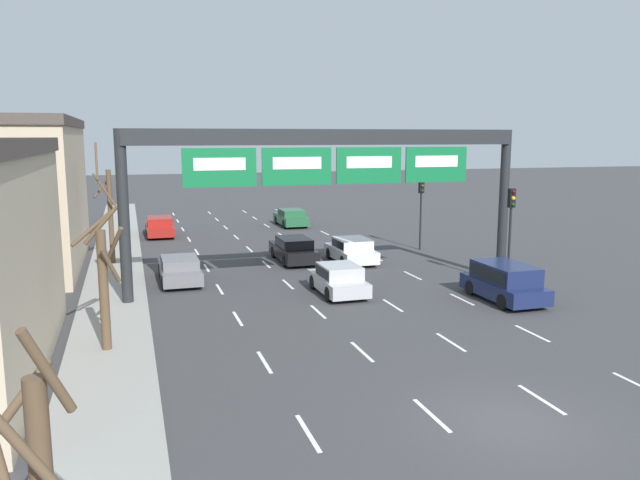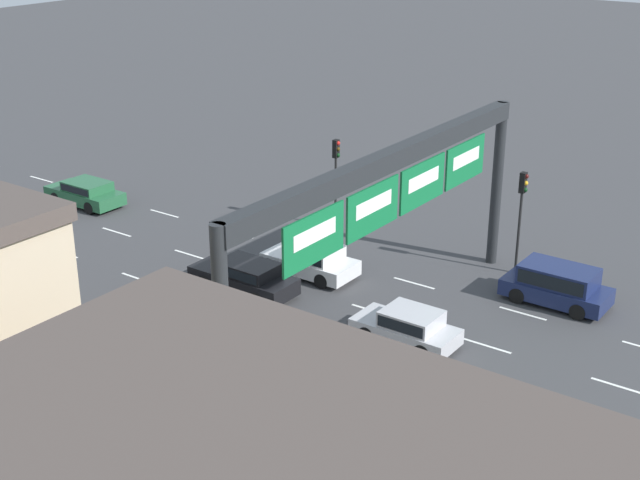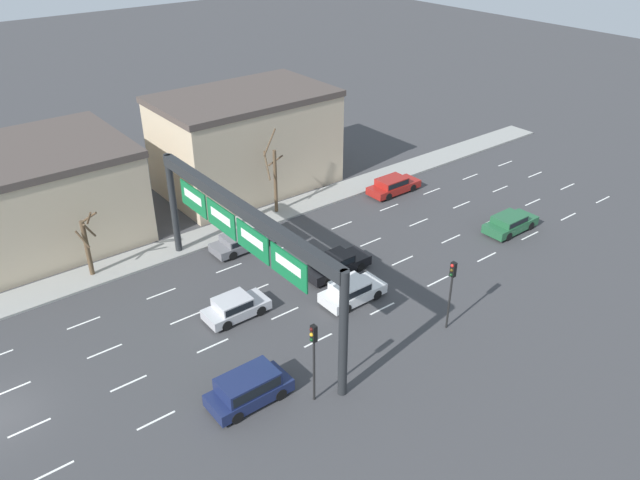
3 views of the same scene
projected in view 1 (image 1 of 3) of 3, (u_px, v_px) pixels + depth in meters
name	position (u px, v px, depth m)	size (l,w,h in m)	color
ground_plane	(510.00, 424.00, 15.51)	(220.00, 220.00, 0.00)	#3D3D3F
lane_dashes	(337.00, 294.00, 28.24)	(10.02, 67.00, 0.01)	white
sign_gantry	(332.00, 161.00, 28.01)	(18.57, 0.70, 7.39)	#232628
car_silver	(339.00, 278.00, 28.11)	(1.82, 3.95, 1.39)	#B7B7BC
suv_navy	(505.00, 280.00, 26.99)	(1.97, 4.25, 1.64)	#19234C
car_white	(351.00, 249.00, 35.22)	(1.94, 4.15, 1.42)	silver
car_black	(293.00, 249.00, 35.47)	(1.83, 4.71, 1.41)	black
car_green	(291.00, 217.00, 49.74)	(1.92, 4.45, 1.34)	#235B38
car_red	(159.00, 226.00, 44.66)	(1.87, 4.75, 1.39)	maroon
car_grey	(180.00, 268.00, 30.54)	(1.88, 4.67, 1.26)	slate
traffic_light_near_gantry	(511.00, 216.00, 29.63)	(0.30, 0.35, 4.63)	black
traffic_light_mid_block	(421.00, 199.00, 38.86)	(0.30, 0.35, 4.48)	black
tree_bare_closest	(109.00, 210.00, 34.05)	(1.36, 1.71, 6.61)	brown
tree_bare_third	(104.00, 279.00, 20.21)	(1.71, 1.58, 4.64)	brown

